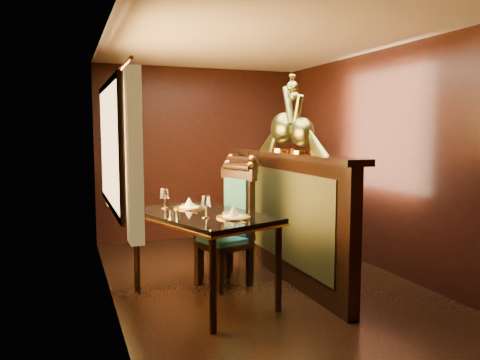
{
  "coord_description": "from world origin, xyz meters",
  "views": [
    {
      "loc": [
        -1.88,
        -4.17,
        1.59
      ],
      "look_at": [
        -0.17,
        0.38,
        1.07
      ],
      "focal_mm": 35.0,
      "sensor_mm": 36.0,
      "label": 1
    }
  ],
  "objects_px": {
    "chair_right": "(235,213)",
    "peacock_left": "(302,119)",
    "chair_left": "(233,220)",
    "peacock_right": "(284,114)",
    "dining_table": "(203,221)"
  },
  "relations": [
    {
      "from": "dining_table",
      "to": "peacock_left",
      "type": "bearing_deg",
      "value": -17.62
    },
    {
      "from": "chair_right",
      "to": "chair_left",
      "type": "bearing_deg",
      "value": -129.34
    },
    {
      "from": "dining_table",
      "to": "chair_left",
      "type": "height_order",
      "value": "chair_left"
    },
    {
      "from": "dining_table",
      "to": "peacock_left",
      "type": "xyz_separation_m",
      "value": [
        1.03,
        0.03,
        0.94
      ]
    },
    {
      "from": "dining_table",
      "to": "peacock_right",
      "type": "bearing_deg",
      "value": 4.28
    },
    {
      "from": "chair_right",
      "to": "peacock_left",
      "type": "relative_size",
      "value": 1.95
    },
    {
      "from": "chair_right",
      "to": "peacock_right",
      "type": "xyz_separation_m",
      "value": [
        0.49,
        -0.18,
        1.07
      ]
    },
    {
      "from": "chair_right",
      "to": "peacock_left",
      "type": "bearing_deg",
      "value": -66.1
    },
    {
      "from": "peacock_left",
      "to": "chair_right",
      "type": "bearing_deg",
      "value": 129.0
    },
    {
      "from": "peacock_right",
      "to": "dining_table",
      "type": "bearing_deg",
      "value": -156.68
    },
    {
      "from": "dining_table",
      "to": "peacock_right",
      "type": "height_order",
      "value": "peacock_right"
    },
    {
      "from": "peacock_left",
      "to": "peacock_right",
      "type": "height_order",
      "value": "peacock_right"
    },
    {
      "from": "chair_right",
      "to": "peacock_left",
      "type": "distance_m",
      "value": 1.27
    },
    {
      "from": "chair_left",
      "to": "chair_right",
      "type": "relative_size",
      "value": 0.96
    },
    {
      "from": "dining_table",
      "to": "chair_right",
      "type": "relative_size",
      "value": 1.21
    }
  ]
}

